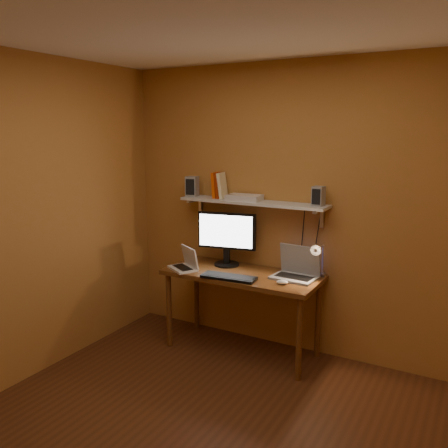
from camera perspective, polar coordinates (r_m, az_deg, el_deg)
The scene contains 14 objects.
room at distance 2.86m, azimuth -2.51°, elevation -3.01°, with size 3.44×3.24×2.64m.
desk at distance 4.29m, azimuth 2.19°, elevation -6.96°, with size 1.40×0.60×0.75m.
wall_shelf at distance 4.30m, azimuth 3.44°, elevation 2.59°, with size 1.40×0.25×0.21m.
monitor at distance 4.42m, azimuth 0.33°, elevation -1.46°, with size 0.55×0.28×0.50m.
laptop at distance 4.15m, azimuth 8.75°, elevation -5.42°, with size 0.39×0.30×0.28m.
netbook at distance 4.37m, azimuth -4.61°, elevation -4.70°, with size 0.34×0.31×0.21m.
keyboard at distance 4.09m, azimuth 0.57°, elevation -6.43°, with size 0.48×0.16×0.03m, color black.
mouse at distance 3.97m, azimuth 7.03°, elevation -6.96°, with size 0.10×0.06×0.03m, color silver.
desk_lamp at distance 4.08m, azimuth 11.34°, elevation -3.83°, with size 0.09×0.23×0.38m.
speaker_left at distance 4.58m, azimuth -3.85°, elevation 4.54°, with size 0.11×0.11×0.19m, color gray.
speaker_right at distance 4.07m, azimuth 11.29°, elevation 3.31°, with size 0.09×0.09×0.17m, color gray.
books at distance 4.46m, azimuth -0.59°, elevation 4.69°, with size 0.14×0.17×0.24m.
shelf_camera at distance 4.31m, azimuth 0.78°, elevation 3.20°, with size 0.09×0.05×0.05m.
router at distance 4.32m, azimuth 2.48°, elevation 3.20°, with size 0.31×0.20×0.05m, color silver.
Camera 1 is at (1.46, -2.35, 2.00)m, focal length 38.00 mm.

